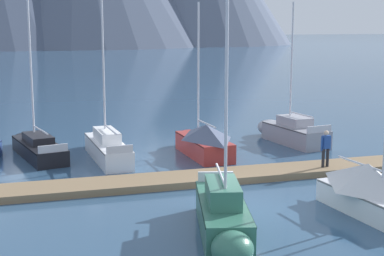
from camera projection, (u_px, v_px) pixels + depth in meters
name	position (u px, v px, depth m)	size (l,w,h in m)	color
ground_plane	(245.00, 208.00, 21.16)	(700.00, 700.00, 0.00)	#2D4C6B
dock	(207.00, 178.00, 24.86)	(21.65, 3.01, 0.30)	#846B4C
sailboat_second_berth	(36.00, 146.00, 29.69)	(2.64, 6.91, 8.48)	black
sailboat_mid_dock_port	(106.00, 146.00, 29.03)	(1.46, 6.65, 8.07)	white
sailboat_mid_dock_starboard	(224.00, 216.00, 18.17)	(2.91, 6.00, 7.77)	#336B56
sailboat_far_berth	(203.00, 140.00, 29.66)	(1.93, 5.46, 7.85)	#B2332D
sailboat_outer_slip	(377.00, 194.00, 20.12)	(2.15, 5.82, 8.87)	silver
sailboat_end_of_dock	(290.00, 131.00, 33.04)	(2.18, 5.93, 7.97)	#93939E
person_on_dock	(326.00, 146.00, 25.95)	(0.58, 0.29, 1.69)	#232328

